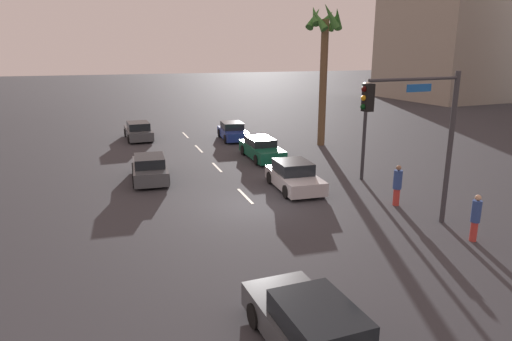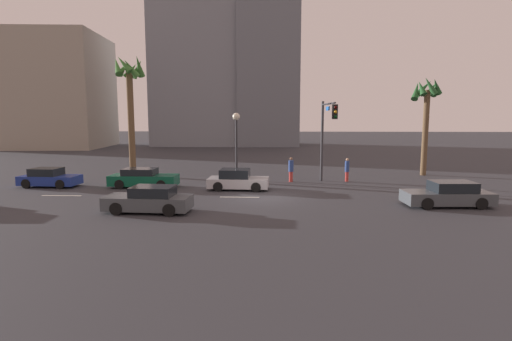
{
  "view_description": "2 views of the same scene",
  "coord_description": "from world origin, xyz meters",
  "px_view_note": "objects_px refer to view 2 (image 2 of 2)",
  "views": [
    {
      "loc": [
        18.28,
        -6.0,
        6.83
      ],
      "look_at": [
        -0.13,
        0.1,
        1.6
      ],
      "focal_mm": 32.01,
      "sensor_mm": 36.0,
      "label": 1
    },
    {
      "loc": [
        0.59,
        -24.0,
        4.86
      ],
      "look_at": [
        -0.52,
        0.93,
        1.53
      ],
      "focal_mm": 28.29,
      "sensor_mm": 36.0,
      "label": 2
    }
  ],
  "objects_px": {
    "car_1": "(143,178)",
    "car_4": "(149,200)",
    "building_3": "(267,78)",
    "car_5": "(238,180)",
    "building_2": "(55,92)",
    "car_2": "(49,178)",
    "pedestrian_0": "(291,169)",
    "palm_tree_1": "(130,90)",
    "building_0": "(215,54)",
    "car_3": "(448,195)",
    "pedestrian_1": "(347,169)",
    "streetlamp": "(236,132)",
    "traffic_signal": "(326,128)",
    "palm_tree_0": "(427,103)"
  },
  "relations": [
    {
      "from": "car_2",
      "to": "palm_tree_1",
      "type": "distance_m",
      "value": 9.33
    },
    {
      "from": "car_1",
      "to": "streetlamp",
      "type": "bearing_deg",
      "value": 30.1
    },
    {
      "from": "streetlamp",
      "to": "building_3",
      "type": "distance_m",
      "value": 39.52
    },
    {
      "from": "building_2",
      "to": "car_2",
      "type": "bearing_deg",
      "value": -66.76
    },
    {
      "from": "car_1",
      "to": "car_4",
      "type": "relative_size",
      "value": 1.04
    },
    {
      "from": "car_3",
      "to": "pedestrian_1",
      "type": "xyz_separation_m",
      "value": [
        -4.01,
        8.32,
        0.31
      ]
    },
    {
      "from": "palm_tree_0",
      "to": "building_2",
      "type": "distance_m",
      "value": 55.73
    },
    {
      "from": "car_4",
      "to": "pedestrian_0",
      "type": "xyz_separation_m",
      "value": [
        7.66,
        10.05,
        0.35
      ]
    },
    {
      "from": "car_1",
      "to": "pedestrian_0",
      "type": "bearing_deg",
      "value": 15.29
    },
    {
      "from": "car_4",
      "to": "building_0",
      "type": "relative_size",
      "value": 0.14
    },
    {
      "from": "car_1",
      "to": "car_3",
      "type": "relative_size",
      "value": 0.98
    },
    {
      "from": "car_2",
      "to": "car_3",
      "type": "height_order",
      "value": "car_3"
    },
    {
      "from": "traffic_signal",
      "to": "building_3",
      "type": "xyz_separation_m",
      "value": [
        -5.01,
        40.39,
        7.31
      ]
    },
    {
      "from": "building_2",
      "to": "car_1",
      "type": "bearing_deg",
      "value": -59.12
    },
    {
      "from": "streetlamp",
      "to": "pedestrian_0",
      "type": "bearing_deg",
      "value": -10.2
    },
    {
      "from": "car_4",
      "to": "traffic_signal",
      "type": "xyz_separation_m",
      "value": [
        10.11,
        9.15,
        3.43
      ]
    },
    {
      "from": "palm_tree_1",
      "to": "pedestrian_1",
      "type": "bearing_deg",
      "value": -7.56
    },
    {
      "from": "car_3",
      "to": "traffic_signal",
      "type": "xyz_separation_m",
      "value": [
        -5.8,
        7.07,
        3.42
      ]
    },
    {
      "from": "streetlamp",
      "to": "building_0",
      "type": "xyz_separation_m",
      "value": [
        -7.16,
        39.21,
        11.82
      ]
    },
    {
      "from": "car_2",
      "to": "pedestrian_1",
      "type": "distance_m",
      "value": 21.47
    },
    {
      "from": "car_5",
      "to": "building_2",
      "type": "xyz_separation_m",
      "value": [
        -32.39,
        36.75,
        8.12
      ]
    },
    {
      "from": "building_3",
      "to": "car_1",
      "type": "bearing_deg",
      "value": -104.48
    },
    {
      "from": "palm_tree_1",
      "to": "streetlamp",
      "type": "bearing_deg",
      "value": -12.04
    },
    {
      "from": "car_2",
      "to": "building_2",
      "type": "distance_m",
      "value": 41.78
    },
    {
      "from": "palm_tree_1",
      "to": "building_3",
      "type": "bearing_deg",
      "value": 74.23
    },
    {
      "from": "streetlamp",
      "to": "building_2",
      "type": "bearing_deg",
      "value": 134.39
    },
    {
      "from": "car_3",
      "to": "streetlamp",
      "type": "relative_size",
      "value": 0.91
    },
    {
      "from": "pedestrian_0",
      "to": "palm_tree_0",
      "type": "height_order",
      "value": "palm_tree_0"
    },
    {
      "from": "traffic_signal",
      "to": "palm_tree_1",
      "type": "bearing_deg",
      "value": 167.12
    },
    {
      "from": "palm_tree_0",
      "to": "car_2",
      "type": "bearing_deg",
      "value": -166.15
    },
    {
      "from": "building_3",
      "to": "pedestrian_0",
      "type": "bearing_deg",
      "value": -90.35
    },
    {
      "from": "palm_tree_0",
      "to": "pedestrian_1",
      "type": "bearing_deg",
      "value": -151.89
    },
    {
      "from": "car_4",
      "to": "streetlamp",
      "type": "bearing_deg",
      "value": 72.09
    },
    {
      "from": "pedestrian_0",
      "to": "building_3",
      "type": "relative_size",
      "value": 0.08
    },
    {
      "from": "streetlamp",
      "to": "building_0",
      "type": "height_order",
      "value": "building_0"
    },
    {
      "from": "car_4",
      "to": "pedestrian_0",
      "type": "height_order",
      "value": "pedestrian_0"
    },
    {
      "from": "palm_tree_1",
      "to": "building_0",
      "type": "bearing_deg",
      "value": 87.49
    },
    {
      "from": "car_3",
      "to": "pedestrian_1",
      "type": "bearing_deg",
      "value": 115.76
    },
    {
      "from": "building_2",
      "to": "building_3",
      "type": "relative_size",
      "value": 0.77
    },
    {
      "from": "palm_tree_0",
      "to": "car_3",
      "type": "bearing_deg",
      "value": -103.9
    },
    {
      "from": "car_4",
      "to": "building_3",
      "type": "bearing_deg",
      "value": 84.12
    },
    {
      "from": "pedestrian_0",
      "to": "palm_tree_0",
      "type": "distance_m",
      "value": 12.95
    },
    {
      "from": "car_5",
      "to": "traffic_signal",
      "type": "bearing_deg",
      "value": 21.92
    },
    {
      "from": "car_2",
      "to": "building_3",
      "type": "relative_size",
      "value": 0.18
    },
    {
      "from": "building_3",
      "to": "car_2",
      "type": "bearing_deg",
      "value": -112.87
    },
    {
      "from": "car_1",
      "to": "traffic_signal",
      "type": "distance_m",
      "value": 13.38
    },
    {
      "from": "palm_tree_0",
      "to": "building_3",
      "type": "height_order",
      "value": "building_3"
    },
    {
      "from": "pedestrian_0",
      "to": "building_0",
      "type": "xyz_separation_m",
      "value": [
        -11.33,
        39.96,
        14.54
      ]
    },
    {
      "from": "car_3",
      "to": "traffic_signal",
      "type": "height_order",
      "value": "traffic_signal"
    },
    {
      "from": "pedestrian_0",
      "to": "palm_tree_1",
      "type": "relative_size",
      "value": 0.19
    }
  ]
}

